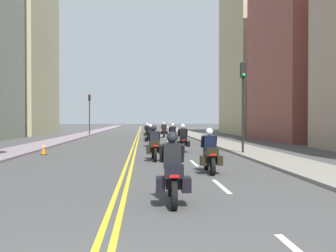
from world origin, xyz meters
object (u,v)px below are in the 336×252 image
(traffic_cone_0, at_px, (44,148))
(traffic_light_near, at_px, (243,92))
(motorcycle_3, at_px, (183,141))
(motorcycle_4, at_px, (150,137))
(motorcycle_7, at_px, (164,131))
(motorcycle_1, at_px, (210,155))
(motorcycle_0, at_px, (172,175))
(motorcycle_2, at_px, (154,146))
(motorcycle_5, at_px, (173,135))
(traffic_light_far, at_px, (89,107))
(motorcycle_6, at_px, (148,133))

(traffic_cone_0, relative_size, traffic_light_near, 0.15)
(motorcycle_3, distance_m, motorcycle_4, 5.31)
(motorcycle_4, xyz_separation_m, motorcycle_7, (1.73, 13.98, 0.02))
(motorcycle_1, height_order, motorcycle_7, motorcycle_7)
(motorcycle_1, relative_size, motorcycle_3, 1.03)
(motorcycle_0, bearing_deg, motorcycle_2, 92.07)
(motorcycle_2, xyz_separation_m, motorcycle_5, (1.93, 14.04, -0.00))
(motorcycle_1, bearing_deg, traffic_light_far, 105.47)
(motorcycle_1, height_order, traffic_cone_0, motorcycle_1)
(motorcycle_6, height_order, traffic_cone_0, motorcycle_6)
(motorcycle_1, xyz_separation_m, motorcycle_2, (-1.86, 4.44, 0.02))
(motorcycle_2, bearing_deg, motorcycle_7, 83.64)
(motorcycle_7, bearing_deg, motorcycle_4, -95.72)
(motorcycle_4, height_order, traffic_cone_0, motorcycle_4)
(traffic_light_far, bearing_deg, motorcycle_0, -79.86)
(traffic_light_near, bearing_deg, traffic_cone_0, 176.85)
(motorcycle_2, distance_m, traffic_light_near, 6.32)
(motorcycle_0, bearing_deg, traffic_cone_0, 116.33)
(motorcycle_2, xyz_separation_m, motorcycle_3, (1.84, 4.80, 0.01))
(motorcycle_3, height_order, traffic_light_near, traffic_light_near)
(motorcycle_3, height_order, traffic_light_far, traffic_light_far)
(motorcycle_2, relative_size, motorcycle_5, 1.02)
(motorcycle_6, bearing_deg, motorcycle_4, -89.41)
(motorcycle_0, xyz_separation_m, traffic_light_far, (-7.29, 40.76, 2.83))
(traffic_cone_0, bearing_deg, motorcycle_6, 69.84)
(motorcycle_3, distance_m, traffic_cone_0, 7.89)
(traffic_light_near, xyz_separation_m, traffic_light_far, (-12.08, 28.42, 0.06))
(motorcycle_5, bearing_deg, motorcycle_1, -92.48)
(motorcycle_1, height_order, motorcycle_6, motorcycle_1)
(motorcycle_0, distance_m, traffic_light_near, 13.52)
(motorcycle_1, bearing_deg, traffic_light_near, 68.46)
(motorcycle_4, relative_size, traffic_light_near, 0.43)
(traffic_cone_0, distance_m, traffic_light_near, 11.29)
(motorcycle_2, bearing_deg, traffic_light_near, 27.73)
(motorcycle_5, xyz_separation_m, traffic_light_near, (3.00, -11.21, 2.76))
(motorcycle_2, xyz_separation_m, motorcycle_6, (-0.08, 19.35, -0.03))
(motorcycle_1, relative_size, motorcycle_7, 0.95)
(traffic_light_near, bearing_deg, motorcycle_1, -112.84)
(motorcycle_1, bearing_deg, motorcycle_6, 95.96)
(traffic_light_far, bearing_deg, motorcycle_1, -75.83)
(motorcycle_5, bearing_deg, motorcycle_4, -116.63)
(motorcycle_1, height_order, motorcycle_5, same)
(motorcycle_5, relative_size, traffic_light_near, 0.44)
(motorcycle_3, distance_m, traffic_light_near, 4.58)
(motorcycle_4, bearing_deg, motorcycle_0, -87.01)
(motorcycle_7, height_order, traffic_light_near, traffic_light_near)
(motorcycle_2, bearing_deg, motorcycle_3, 66.89)
(motorcycle_7, relative_size, traffic_light_near, 0.45)
(motorcycle_2, xyz_separation_m, traffic_light_near, (4.93, 2.83, 2.76))
(motorcycle_0, xyz_separation_m, motorcycle_1, (1.72, 5.06, -0.01))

